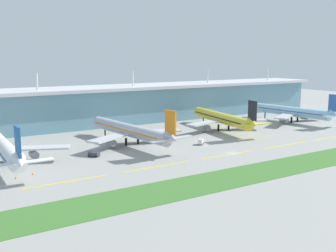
% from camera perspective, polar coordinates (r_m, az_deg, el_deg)
% --- Properties ---
extents(ground_plane, '(600.00, 600.00, 0.00)m').
position_cam_1_polar(ground_plane, '(168.96, 9.03, -3.80)').
color(ground_plane, gray).
extents(terminal_building, '(288.00, 34.00, 31.31)m').
position_cam_1_polar(terminal_building, '(245.77, -5.60, 3.23)').
color(terminal_building, '#6693A8').
rests_on(terminal_building, ground).
extents(airliner_nearest, '(48.79, 71.41, 18.90)m').
position_cam_1_polar(airliner_nearest, '(161.20, -22.60, -2.76)').
color(airliner_nearest, white).
rests_on(airliner_nearest, ground).
extents(airliner_near_middle, '(48.52, 68.64, 18.90)m').
position_cam_1_polar(airliner_near_middle, '(182.17, -5.45, -0.65)').
color(airliner_near_middle, '#ADB2BC').
rests_on(airliner_near_middle, ground).
extents(airliner_far_middle, '(48.23, 64.51, 18.90)m').
position_cam_1_polar(airliner_far_middle, '(219.27, 7.79, 1.09)').
color(airliner_far_middle, yellow).
rests_on(airliner_far_middle, ground).
extents(airliner_farthest, '(48.45, 61.80, 18.90)m').
position_cam_1_polar(airliner_farthest, '(255.79, 17.45, 1.97)').
color(airliner_farthest, '#9ED1EA').
rests_on(airliner_farthest, ground).
extents(taxiway_stripe_west, '(28.00, 0.70, 0.04)m').
position_cam_1_polar(taxiway_stripe_west, '(132.97, -14.34, -7.76)').
color(taxiway_stripe_west, yellow).
rests_on(taxiway_stripe_west, ground).
extents(taxiway_stripe_mid_west, '(28.00, 0.70, 0.04)m').
position_cam_1_polar(taxiway_stripe_mid_west, '(146.18, -1.49, -5.84)').
color(taxiway_stripe_mid_west, yellow).
rests_on(taxiway_stripe_mid_west, ground).
extents(taxiway_stripe_centre, '(28.00, 0.70, 0.04)m').
position_cam_1_polar(taxiway_stripe_centre, '(165.43, 8.74, -4.08)').
color(taxiway_stripe_centre, yellow).
rests_on(taxiway_stripe_centre, ground).
extents(taxiway_stripe_mid_east, '(28.00, 0.70, 0.04)m').
position_cam_1_polar(taxiway_stripe_mid_east, '(188.89, 16.61, -2.64)').
color(taxiway_stripe_mid_east, yellow).
rests_on(taxiway_stripe_mid_east, ground).
extents(taxiway_stripe_east, '(28.00, 0.70, 0.04)m').
position_cam_1_polar(taxiway_stripe_east, '(215.17, 22.63, -1.49)').
color(taxiway_stripe_east, yellow).
rests_on(taxiway_stripe_east, ground).
extents(grass_verge, '(300.00, 18.00, 0.10)m').
position_cam_1_polar(grass_verge, '(150.49, 15.73, -5.74)').
color(grass_verge, '#3D702D').
rests_on(grass_verge, ground).
extents(pushback_tug, '(4.58, 4.95, 1.85)m').
position_cam_1_polar(pushback_tug, '(162.85, -10.55, -3.97)').
color(pushback_tug, '#333842').
rests_on(pushback_tug, ground).
extents(baggage_cart, '(3.90, 3.73, 2.48)m').
position_cam_1_polar(baggage_cart, '(182.56, 4.72, -2.28)').
color(baggage_cart, silver).
rests_on(baggage_cart, ground).
extents(safety_cone_nose_front, '(0.56, 0.56, 0.70)m').
position_cam_1_polar(safety_cone_nose_front, '(141.26, -20.98, -6.93)').
color(safety_cone_nose_front, orange).
rests_on(safety_cone_nose_front, ground).
extents(safety_cone_right_wingtip, '(0.56, 0.56, 0.70)m').
position_cam_1_polar(safety_cone_right_wingtip, '(143.96, -18.82, -6.49)').
color(safety_cone_right_wingtip, orange).
rests_on(safety_cone_right_wingtip, ground).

